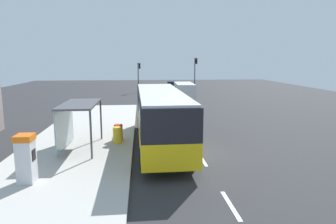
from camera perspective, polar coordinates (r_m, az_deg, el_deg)
name	(u,v)px	position (r m, az deg, el deg)	size (l,w,h in m)	color
ground_plane	(170,111)	(30.18, 0.31, 0.23)	(56.00, 92.00, 0.04)	#2D2D30
sidewalk_platform	(80,144)	(18.66, -16.12, -5.85)	(6.20, 30.00, 0.18)	beige
lane_stripe_seg_0	(231,205)	(11.27, 11.64, -16.71)	(0.16, 2.20, 0.01)	silver
lane_stripe_seg_1	(202,159)	(15.76, 6.40, -8.74)	(0.16, 2.20, 0.01)	silver
lane_stripe_seg_2	(187,135)	(20.48, 3.63, -4.33)	(0.16, 2.20, 0.01)	silver
lane_stripe_seg_3	(178,120)	(25.32, 1.93, -1.58)	(0.16, 2.20, 0.01)	silver
lane_stripe_seg_4	(172,111)	(30.20, 0.78, 0.28)	(0.16, 2.20, 0.01)	silver
lane_stripe_seg_5	(168,103)	(35.12, -0.05, 1.62)	(0.16, 2.20, 0.01)	silver
lane_stripe_seg_6	(164,98)	(40.06, -0.68, 2.64)	(0.16, 2.20, 0.01)	silver
lane_stripe_seg_7	(162,94)	(45.01, -1.17, 3.43)	(0.16, 2.20, 0.01)	silver
bus	(160,115)	(17.52, -1.46, -0.58)	(2.73, 11.06, 3.21)	yellow
white_van	(184,91)	(35.40, 3.07, 3.85)	(2.16, 5.26, 2.30)	silver
sedan_near	(172,86)	(50.06, 0.79, 4.97)	(2.02, 4.49, 1.52)	#195933
ticket_machine	(26,158)	(13.33, -25.02, -7.84)	(0.66, 0.76, 1.94)	silver
recycling_bin_yellow	(117,135)	(18.03, -9.43, -4.28)	(0.52, 0.52, 0.95)	yellow
recycling_bin_red	(118,132)	(18.70, -9.27, -3.76)	(0.52, 0.52, 0.95)	red
traffic_light_near_side	(195,70)	(46.94, 5.15, 7.91)	(0.49, 0.28, 5.27)	#2D2D2D
traffic_light_far_side	(139,73)	(47.02, -5.48, 7.36)	(0.49, 0.28, 4.53)	#2D2D2D
bus_shelter	(74,114)	(17.20, -17.15, -0.35)	(1.80, 4.00, 2.50)	#4C4C51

